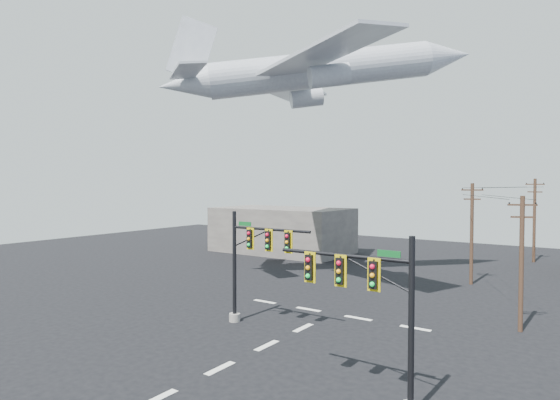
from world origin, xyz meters
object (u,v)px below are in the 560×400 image
Objects in this scene: signal_mast_near at (375,310)px; utility_pole_b at (472,232)px; utility_pole_c at (534,219)px; signal_mast_far at (251,262)px; utility_pole_a at (521,261)px; airliner at (319,71)px.

utility_pole_b is at bearing 94.25° from signal_mast_near.
signal_mast_near is at bearing -87.58° from utility_pole_c.
signal_mast_far is at bearing 151.86° from signal_mast_near.
utility_pole_a is (3.66, 14.46, 0.40)m from signal_mast_near.
utility_pole_c is at bearing 17.57° from airliner.
utility_pole_a reaches higher than signal_mast_near.
utility_pole_b reaches higher than signal_mast_near.
signal_mast_far is (-11.11, 5.94, 0.11)m from signal_mast_near.
utility_pole_a is at bearing 75.80° from signal_mast_near.
airliner reaches higher than utility_pole_b.
signal_mast_far is 0.30× the size of airliner.
utility_pole_b is at bearing 66.94° from signal_mast_far.
signal_mast_far is at bearing -103.81° from utility_pole_c.
signal_mast_near is 12.60m from signal_mast_far.
signal_mast_far is 20.50m from airliner.
utility_pole_c is at bearing 73.10° from utility_pole_a.
signal_mast_near is at bearing -97.88° from utility_pole_b.
utility_pole_b is 17.41m from utility_pole_c.
signal_mast_near is 0.85× the size of utility_pole_a.
utility_pole_a is 0.91× the size of utility_pole_b.
utility_pole_c is (3.35, 17.08, 0.29)m from utility_pole_b.
utility_pole_a is 14.03m from utility_pole_b.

